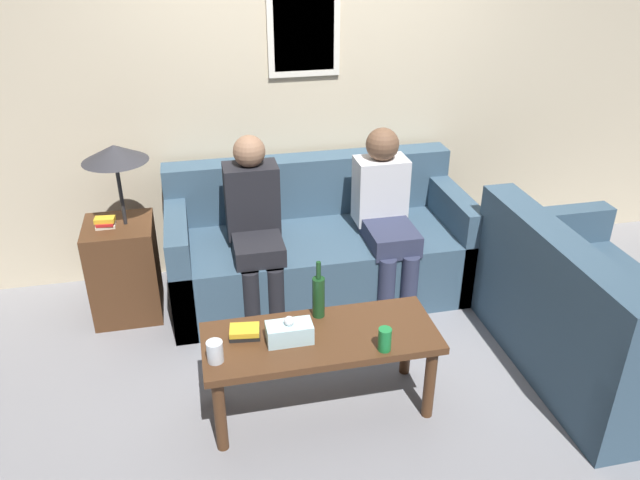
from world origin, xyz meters
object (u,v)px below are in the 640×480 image
(wine_bottle, at_px, (319,296))
(drinking_glass, at_px, (215,352))
(couch_main, at_px, (318,248))
(couch_side, at_px, (592,320))
(coffee_table, at_px, (321,346))
(person_right, at_px, (385,210))
(person_left, at_px, (255,222))

(wine_bottle, xyz_separation_m, drinking_glass, (-0.56, -0.27, -0.07))
(couch_main, distance_m, couch_side, 1.79)
(wine_bottle, relative_size, drinking_glass, 3.00)
(coffee_table, height_order, wine_bottle, wine_bottle)
(wine_bottle, height_order, person_right, person_right)
(coffee_table, height_order, person_right, person_right)
(wine_bottle, relative_size, person_left, 0.28)
(couch_side, distance_m, person_left, 2.08)
(coffee_table, xyz_separation_m, wine_bottle, (0.03, 0.17, 0.20))
(couch_side, height_order, person_right, person_right)
(drinking_glass, height_order, person_left, person_left)
(couch_side, distance_m, coffee_table, 1.60)
(couch_side, distance_m, person_right, 1.40)
(couch_side, xyz_separation_m, wine_bottle, (-1.57, 0.15, 0.29))
(couch_main, distance_m, person_right, 0.56)
(wine_bottle, xyz_separation_m, person_left, (-0.23, 0.85, 0.05))
(coffee_table, bearing_deg, person_right, 57.10)
(couch_main, xyz_separation_m, person_left, (-0.45, -0.17, 0.34))
(drinking_glass, xyz_separation_m, person_right, (1.19, 1.11, 0.11))
(coffee_table, height_order, person_left, person_left)
(person_left, bearing_deg, couch_side, -29.11)
(couch_main, relative_size, person_right, 1.73)
(couch_main, distance_m, coffee_table, 1.23)
(wine_bottle, xyz_separation_m, person_right, (0.63, 0.85, 0.04))
(couch_main, xyz_separation_m, couch_side, (1.35, -1.17, 0.00))
(person_right, bearing_deg, coffee_table, -122.90)
(couch_main, bearing_deg, person_left, -158.79)
(couch_side, height_order, wine_bottle, couch_side)
(wine_bottle, bearing_deg, person_left, 104.89)
(couch_side, height_order, drinking_glass, couch_side)
(couch_side, bearing_deg, drinking_glass, 93.22)
(person_right, bearing_deg, wine_bottle, -126.75)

